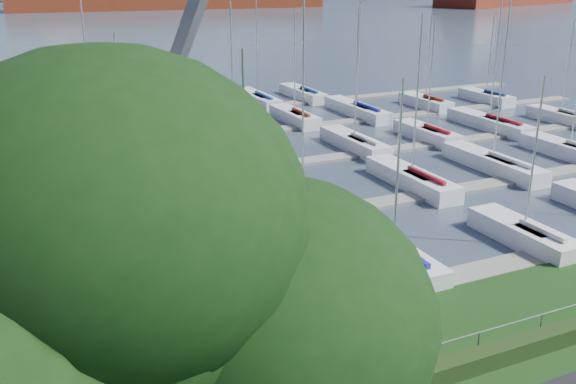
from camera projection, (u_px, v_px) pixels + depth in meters
water at (15, 6)px, 245.17m from camera, size 800.00×540.00×0.20m
hedge at (439, 373)px, 22.07m from camera, size 80.00×0.70×0.70m
fence at (434, 345)px, 22.13m from camera, size 80.00×0.04×0.04m
docks at (204, 175)px, 44.86m from camera, size 90.00×41.60×0.25m
tree at (120, 307)px, 8.83m from camera, size 8.91×7.68×13.11m
crane at (204, 92)px, 44.64m from camera, size 7.81×12.88×22.35m
sailboat_fleet at (168, 92)px, 44.39m from camera, size 74.40×48.97×13.47m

